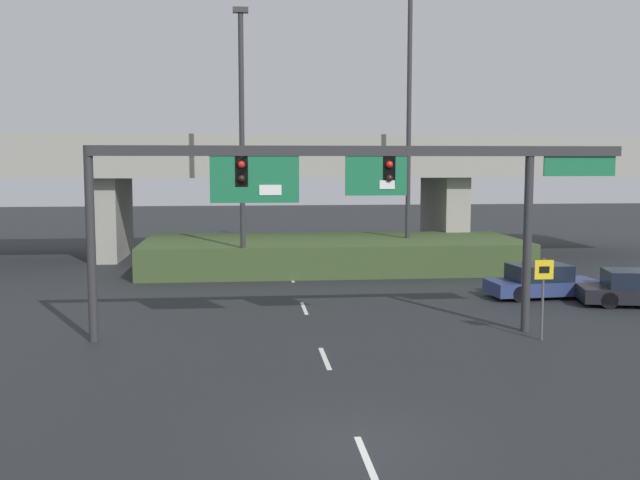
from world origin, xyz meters
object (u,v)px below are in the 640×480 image
Objects in this scene: speed_limit_sign at (543,287)px; highway_light_pole_near at (242,139)px; signal_gantry at (345,181)px; parked_sedan_near_right at (541,282)px; highway_light_pole_far at (409,87)px.

highway_light_pole_near is at bearing 126.34° from speed_limit_sign.
parked_sedan_near_right is (8.95, 5.91, -4.30)m from signal_gantry.
parked_sedan_near_right is (3.60, -9.05, -8.71)m from highway_light_pole_far.
highway_light_pole_far reaches higher than highway_light_pole_near.
speed_limit_sign is at bearing -53.66° from highway_light_pole_near.
highway_light_pole_near is (-3.21, 11.37, 1.66)m from signal_gantry.
speed_limit_sign is 0.21× the size of highway_light_pole_near.
speed_limit_sign reaches higher than parked_sedan_near_right.
signal_gantry is 1.36× the size of highway_light_pole_near.
speed_limit_sign is 0.56× the size of parked_sedan_near_right.
parked_sedan_near_right is at bearing 67.87° from speed_limit_sign.
signal_gantry is 0.94× the size of highway_light_pole_far.
highway_light_pole_near is (-9.26, 12.59, 4.91)m from speed_limit_sign.
speed_limit_sign is 7.76m from parked_sedan_near_right.
speed_limit_sign is 0.14× the size of highway_light_pole_far.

